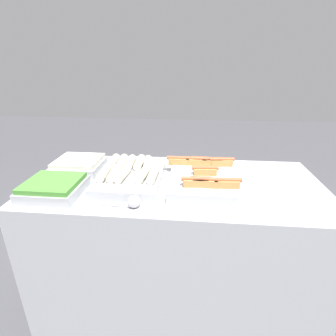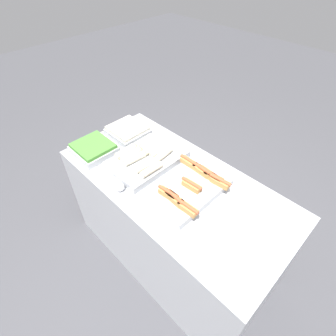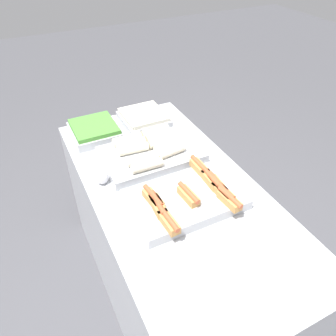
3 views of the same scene
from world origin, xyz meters
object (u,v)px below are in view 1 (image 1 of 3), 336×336
Objects in this scene: tray_wraps at (131,174)px; serving_spoon_near at (132,202)px; tray_side_front at (54,187)px; tray_side_back at (79,165)px; tray_hotdogs at (201,176)px.

tray_wraps is 2.12× the size of serving_spoon_near.
tray_side_front and tray_side_back have the same top height.
tray_side_front is at bearing -149.79° from tray_wraps.
serving_spoon_near is (-0.32, -0.30, -0.01)m from tray_hotdogs.
tray_wraps is at bearing 30.21° from tray_side_front.
tray_side_front is at bearing 167.87° from serving_spoon_near.
tray_side_back is at bearing 136.27° from serving_spoon_near.
serving_spoon_near is (0.07, -0.29, -0.01)m from tray_wraps.
tray_wraps is 0.40m from tray_side_front.
tray_side_front is 0.43m from serving_spoon_near.
tray_hotdogs is 0.76m from tray_side_front.
tray_side_back is 0.58m from serving_spoon_near.
tray_side_back is at bearing 90.00° from tray_side_front.
tray_side_back is at bearing 172.23° from tray_hotdogs.
tray_hotdogs reaches higher than serving_spoon_near.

